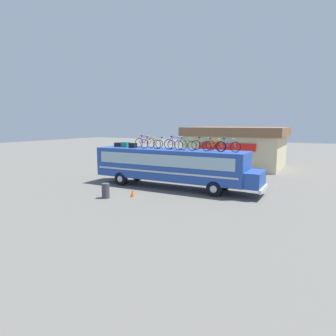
{
  "coord_description": "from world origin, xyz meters",
  "views": [
    {
      "loc": [
        9.92,
        -18.76,
        4.64
      ],
      "look_at": [
        -0.07,
        0.0,
        1.43
      ],
      "focal_mm": 31.4,
      "sensor_mm": 36.0,
      "label": 1
    }
  ],
  "objects_px": {
    "luggage_bag_2": "(126,145)",
    "rooftop_bicycle_5": "(185,145)",
    "bus": "(172,165)",
    "luggage_bag_3": "(133,145)",
    "trash_bin": "(106,191)",
    "rooftop_bicycle_6": "(203,145)",
    "rooftop_bicycle_1": "(145,142)",
    "luggage_bag_1": "(119,145)",
    "traffic_cone": "(133,193)",
    "rooftop_bicycle_7": "(214,146)",
    "rooftop_bicycle_2": "(150,143)",
    "rooftop_bicycle_3": "(165,144)",
    "rooftop_bicycle_4": "(175,144)",
    "rooftop_bicycle_8": "(228,146)"
  },
  "relations": [
    {
      "from": "bus",
      "to": "luggage_bag_1",
      "type": "height_order",
      "value": "luggage_bag_1"
    },
    {
      "from": "rooftop_bicycle_7",
      "to": "bus",
      "type": "bearing_deg",
      "value": 176.57
    },
    {
      "from": "luggage_bag_2",
      "to": "luggage_bag_3",
      "type": "height_order",
      "value": "luggage_bag_2"
    },
    {
      "from": "bus",
      "to": "luggage_bag_3",
      "type": "height_order",
      "value": "luggage_bag_3"
    },
    {
      "from": "rooftop_bicycle_7",
      "to": "rooftop_bicycle_1",
      "type": "bearing_deg",
      "value": 173.81
    },
    {
      "from": "rooftop_bicycle_3",
      "to": "trash_bin",
      "type": "distance_m",
      "value": 5.83
    },
    {
      "from": "rooftop_bicycle_1",
      "to": "rooftop_bicycle_2",
      "type": "height_order",
      "value": "rooftop_bicycle_1"
    },
    {
      "from": "rooftop_bicycle_8",
      "to": "trash_bin",
      "type": "relative_size",
      "value": 1.79
    },
    {
      "from": "rooftop_bicycle_4",
      "to": "rooftop_bicycle_7",
      "type": "height_order",
      "value": "rooftop_bicycle_4"
    },
    {
      "from": "rooftop_bicycle_3",
      "to": "bus",
      "type": "bearing_deg",
      "value": -17.97
    },
    {
      "from": "bus",
      "to": "luggage_bag_3",
      "type": "xyz_separation_m",
      "value": [
        -3.26,
        -0.16,
        1.3
      ]
    },
    {
      "from": "luggage_bag_1",
      "to": "rooftop_bicycle_6",
      "type": "height_order",
      "value": "rooftop_bicycle_6"
    },
    {
      "from": "rooftop_bicycle_3",
      "to": "rooftop_bicycle_8",
      "type": "height_order",
      "value": "rooftop_bicycle_8"
    },
    {
      "from": "luggage_bag_3",
      "to": "trash_bin",
      "type": "xyz_separation_m",
      "value": [
        1.02,
        -4.54,
        -2.53
      ]
    },
    {
      "from": "rooftop_bicycle_1",
      "to": "luggage_bag_1",
      "type": "bearing_deg",
      "value": -174.71
    },
    {
      "from": "rooftop_bicycle_1",
      "to": "trash_bin",
      "type": "xyz_separation_m",
      "value": [
        0.32,
        -5.13,
        -2.74
      ]
    },
    {
      "from": "bus",
      "to": "luggage_bag_2",
      "type": "distance_m",
      "value": 4.28
    },
    {
      "from": "bus",
      "to": "luggage_bag_1",
      "type": "bearing_deg",
      "value": 177.41
    },
    {
      "from": "luggage_bag_2",
      "to": "rooftop_bicycle_5",
      "type": "height_order",
      "value": "rooftop_bicycle_5"
    },
    {
      "from": "luggage_bag_2",
      "to": "rooftop_bicycle_6",
      "type": "relative_size",
      "value": 0.31
    },
    {
      "from": "trash_bin",
      "to": "rooftop_bicycle_5",
      "type": "bearing_deg",
      "value": 51.02
    },
    {
      "from": "rooftop_bicycle_5",
      "to": "trash_bin",
      "type": "bearing_deg",
      "value": -128.98
    },
    {
      "from": "rooftop_bicycle_2",
      "to": "rooftop_bicycle_8",
      "type": "distance_m",
      "value": 5.85
    },
    {
      "from": "luggage_bag_1",
      "to": "rooftop_bicycle_1",
      "type": "distance_m",
      "value": 2.34
    },
    {
      "from": "luggage_bag_3",
      "to": "luggage_bag_1",
      "type": "bearing_deg",
      "value": 166.7
    },
    {
      "from": "rooftop_bicycle_7",
      "to": "rooftop_bicycle_5",
      "type": "bearing_deg",
      "value": -174.6
    },
    {
      "from": "rooftop_bicycle_2",
      "to": "trash_bin",
      "type": "distance_m",
      "value": 5.3
    },
    {
      "from": "bus",
      "to": "rooftop_bicycle_4",
      "type": "relative_size",
      "value": 6.86
    },
    {
      "from": "bus",
      "to": "rooftop_bicycle_7",
      "type": "height_order",
      "value": "rooftop_bicycle_7"
    },
    {
      "from": "rooftop_bicycle_4",
      "to": "rooftop_bicycle_8",
      "type": "distance_m",
      "value": 3.81
    },
    {
      "from": "bus",
      "to": "trash_bin",
      "type": "xyz_separation_m",
      "value": [
        -2.24,
        -4.7,
        -1.22
      ]
    },
    {
      "from": "rooftop_bicycle_2",
      "to": "rooftop_bicycle_3",
      "type": "xyz_separation_m",
      "value": [
        1.02,
        0.39,
        -0.02
      ]
    },
    {
      "from": "trash_bin",
      "to": "luggage_bag_2",
      "type": "bearing_deg",
      "value": 111.06
    },
    {
      "from": "rooftop_bicycle_2",
      "to": "trash_bin",
      "type": "relative_size",
      "value": 1.88
    },
    {
      "from": "rooftop_bicycle_6",
      "to": "rooftop_bicycle_8",
      "type": "bearing_deg",
      "value": -16.41
    },
    {
      "from": "rooftop_bicycle_5",
      "to": "luggage_bag_3",
      "type": "bearing_deg",
      "value": 177.18
    },
    {
      "from": "luggage_bag_2",
      "to": "rooftop_bicycle_6",
      "type": "distance_m",
      "value": 6.33
    },
    {
      "from": "bus",
      "to": "luggage_bag_2",
      "type": "height_order",
      "value": "luggage_bag_2"
    },
    {
      "from": "luggage_bag_2",
      "to": "luggage_bag_3",
      "type": "distance_m",
      "value": 0.84
    },
    {
      "from": "luggage_bag_2",
      "to": "luggage_bag_3",
      "type": "bearing_deg",
      "value": -15.1
    },
    {
      "from": "luggage_bag_1",
      "to": "traffic_cone",
      "type": "bearing_deg",
      "value": -44.26
    },
    {
      "from": "bus",
      "to": "traffic_cone",
      "type": "xyz_separation_m",
      "value": [
        -0.93,
        -3.63,
        -1.45
      ]
    },
    {
      "from": "bus",
      "to": "rooftop_bicycle_5",
      "type": "distance_m",
      "value": 1.99
    },
    {
      "from": "rooftop_bicycle_1",
      "to": "rooftop_bicycle_2",
      "type": "bearing_deg",
      "value": -34.82
    },
    {
      "from": "luggage_bag_3",
      "to": "rooftop_bicycle_8",
      "type": "relative_size",
      "value": 0.3
    },
    {
      "from": "rooftop_bicycle_2",
      "to": "rooftop_bicycle_7",
      "type": "height_order",
      "value": "rooftop_bicycle_2"
    },
    {
      "from": "luggage_bag_2",
      "to": "trash_bin",
      "type": "relative_size",
      "value": 0.58
    },
    {
      "from": "rooftop_bicycle_5",
      "to": "bus",
      "type": "bearing_deg",
      "value": 162.92
    },
    {
      "from": "luggage_bag_3",
      "to": "rooftop_bicycle_8",
      "type": "bearing_deg",
      "value": 0.08
    },
    {
      "from": "rooftop_bicycle_2",
      "to": "traffic_cone",
      "type": "height_order",
      "value": "rooftop_bicycle_2"
    }
  ]
}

